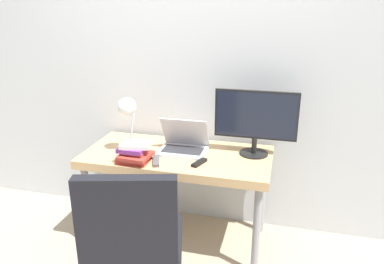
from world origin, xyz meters
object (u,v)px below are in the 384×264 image
at_px(office_chair, 133,241).
at_px(book_stack, 134,153).
at_px(desk_lamp, 128,111).
at_px(monitor, 256,119).
at_px(laptop, 184,145).

relative_size(office_chair, book_stack, 4.33).
distance_m(desk_lamp, office_chair, 0.97).
relative_size(monitor, office_chair, 0.58).
relative_size(monitor, book_stack, 2.52).
bearing_deg(monitor, laptop, -171.97).
height_order(laptop, monitor, monitor).
bearing_deg(desk_lamp, laptop, 14.81).
xyz_separation_m(laptop, desk_lamp, (-0.37, -0.10, 0.25)).
distance_m(monitor, office_chair, 1.16).
xyz_separation_m(monitor, desk_lamp, (-0.87, -0.17, 0.04)).
bearing_deg(office_chair, book_stack, 110.90).
bearing_deg(desk_lamp, monitor, 10.98).
xyz_separation_m(laptop, office_chair, (-0.04, -0.87, -0.22)).
distance_m(laptop, desk_lamp, 0.46).
bearing_deg(desk_lamp, book_stack, -57.83).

